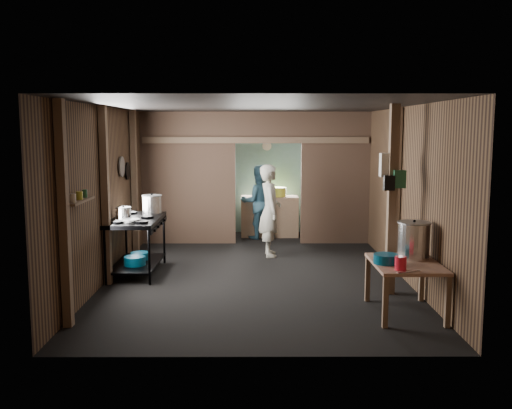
{
  "coord_description": "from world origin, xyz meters",
  "views": [
    {
      "loc": [
        -0.03,
        -8.91,
        2.27
      ],
      "look_at": [
        0.0,
        -0.2,
        1.1
      ],
      "focal_mm": 39.65,
      "sensor_mm": 36.0,
      "label": 1
    }
  ],
  "objects_px": {
    "prep_table": "(405,288)",
    "stove_pot_large": "(152,205)",
    "yellow_tub": "(278,192)",
    "pink_bucket": "(401,263)",
    "cook": "(270,210)",
    "gas_range": "(137,246)",
    "stock_pot": "(414,241)"
  },
  "relations": [
    {
      "from": "gas_range",
      "to": "stove_pot_large",
      "type": "relative_size",
      "value": 4.57
    },
    {
      "from": "yellow_tub",
      "to": "cook",
      "type": "relative_size",
      "value": 0.21
    },
    {
      "from": "yellow_tub",
      "to": "cook",
      "type": "height_order",
      "value": "cook"
    },
    {
      "from": "stock_pot",
      "to": "yellow_tub",
      "type": "height_order",
      "value": "stock_pot"
    },
    {
      "from": "stock_pot",
      "to": "prep_table",
      "type": "bearing_deg",
      "value": -123.4
    },
    {
      "from": "pink_bucket",
      "to": "yellow_tub",
      "type": "height_order",
      "value": "yellow_tub"
    },
    {
      "from": "pink_bucket",
      "to": "yellow_tub",
      "type": "distance_m",
      "value": 5.62
    },
    {
      "from": "prep_table",
      "to": "stove_pot_large",
      "type": "xyz_separation_m",
      "value": [
        -3.54,
        2.46,
        0.7
      ]
    },
    {
      "from": "stove_pot_large",
      "to": "stock_pot",
      "type": "xyz_separation_m",
      "value": [
        3.69,
        -2.23,
        -0.16
      ]
    },
    {
      "from": "prep_table",
      "to": "stove_pot_large",
      "type": "height_order",
      "value": "stove_pot_large"
    },
    {
      "from": "gas_range",
      "to": "yellow_tub",
      "type": "height_order",
      "value": "yellow_tub"
    },
    {
      "from": "stove_pot_large",
      "to": "cook",
      "type": "relative_size",
      "value": 0.2
    },
    {
      "from": "gas_range",
      "to": "cook",
      "type": "distance_m",
      "value": 2.5
    },
    {
      "from": "prep_table",
      "to": "stock_pot",
      "type": "distance_m",
      "value": 0.61
    },
    {
      "from": "stock_pot",
      "to": "cook",
      "type": "bearing_deg",
      "value": 120.02
    },
    {
      "from": "stove_pot_large",
      "to": "pink_bucket",
      "type": "height_order",
      "value": "stove_pot_large"
    },
    {
      "from": "stove_pot_large",
      "to": "yellow_tub",
      "type": "xyz_separation_m",
      "value": [
        2.18,
        2.65,
        -0.08
      ]
    },
    {
      "from": "stove_pot_large",
      "to": "cook",
      "type": "xyz_separation_m",
      "value": [
        1.97,
        0.77,
        -0.21
      ]
    },
    {
      "from": "stove_pot_large",
      "to": "yellow_tub",
      "type": "relative_size",
      "value": 0.94
    },
    {
      "from": "prep_table",
      "to": "cook",
      "type": "distance_m",
      "value": 3.62
    },
    {
      "from": "gas_range",
      "to": "yellow_tub",
      "type": "xyz_separation_m",
      "value": [
        2.35,
        3.13,
        0.5
      ]
    },
    {
      "from": "stock_pot",
      "to": "cook",
      "type": "height_order",
      "value": "cook"
    },
    {
      "from": "yellow_tub",
      "to": "pink_bucket",
      "type": "bearing_deg",
      "value": -77.73
    },
    {
      "from": "stock_pot",
      "to": "stove_pot_large",
      "type": "bearing_deg",
      "value": 148.92
    },
    {
      "from": "pink_bucket",
      "to": "gas_range",
      "type": "bearing_deg",
      "value": 146.4
    },
    {
      "from": "stock_pot",
      "to": "cook",
      "type": "xyz_separation_m",
      "value": [
        -1.73,
        2.99,
        -0.05
      ]
    },
    {
      "from": "gas_range",
      "to": "yellow_tub",
      "type": "relative_size",
      "value": 4.3
    },
    {
      "from": "stove_pot_large",
      "to": "cook",
      "type": "distance_m",
      "value": 2.12
    },
    {
      "from": "prep_table",
      "to": "yellow_tub",
      "type": "relative_size",
      "value": 3.15
    },
    {
      "from": "gas_range",
      "to": "prep_table",
      "type": "relative_size",
      "value": 1.37
    },
    {
      "from": "gas_range",
      "to": "stock_pot",
      "type": "distance_m",
      "value": 4.26
    },
    {
      "from": "pink_bucket",
      "to": "cook",
      "type": "relative_size",
      "value": 0.1
    }
  ]
}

